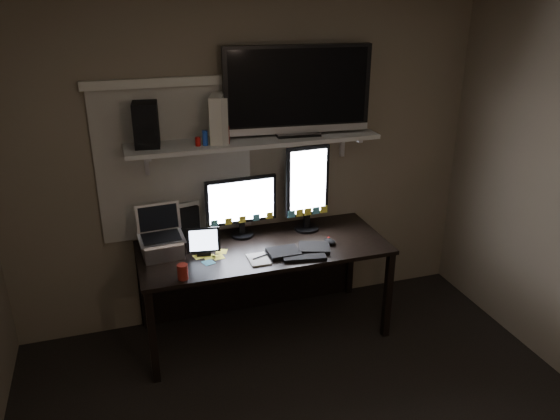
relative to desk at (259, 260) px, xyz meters
name	(u,v)px	position (x,y,z in m)	size (l,w,h in m)	color
back_wall	(249,163)	(0.00, 0.25, 0.70)	(3.60, 3.60, 0.00)	#685D4A
window_blinds	(175,164)	(-0.55, 0.24, 0.75)	(1.10, 0.02, 1.10)	#B8B3A5
desk	(259,260)	(0.00, 0.00, 0.00)	(1.80, 0.75, 0.73)	black
wall_shelf	(255,141)	(0.00, 0.08, 0.91)	(1.80, 0.35, 0.03)	#B6B6B1
monitor_landscape	(241,207)	(-0.11, 0.09, 0.41)	(0.54, 0.06, 0.47)	black
monitor_portrait	(307,188)	(0.40, 0.06, 0.52)	(0.34, 0.06, 0.68)	black
keyboard	(299,250)	(0.21, -0.29, 0.19)	(0.46, 0.18, 0.03)	black
mouse	(330,241)	(0.47, -0.23, 0.19)	(0.06, 0.10, 0.04)	black
notepad	(259,259)	(-0.09, -0.32, 0.18)	(0.14, 0.19, 0.01)	beige
tablet	(203,241)	(-0.44, -0.12, 0.28)	(0.23, 0.10, 0.20)	black
file_sorter	(183,222)	(-0.53, 0.17, 0.32)	(0.22, 0.10, 0.28)	black
laptop	(161,234)	(-0.72, -0.06, 0.35)	(0.31, 0.25, 0.34)	silver
cup	(183,272)	(-0.63, -0.43, 0.23)	(0.07, 0.07, 0.10)	maroon
sticky_notes	(213,258)	(-0.39, -0.20, 0.18)	(0.33, 0.24, 0.00)	yellow
tv	(297,91)	(0.32, 0.09, 1.24)	(1.05, 0.19, 0.63)	black
game_console	(218,118)	(-0.25, 0.10, 1.09)	(0.08, 0.27, 0.32)	beige
speaker	(146,125)	(-0.74, 0.11, 1.07)	(0.16, 0.20, 0.30)	black
bottles	(212,134)	(-0.31, 0.01, 1.00)	(0.22, 0.05, 0.14)	#A50F0C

